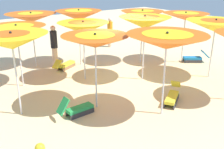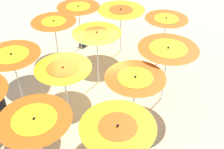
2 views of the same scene
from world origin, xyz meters
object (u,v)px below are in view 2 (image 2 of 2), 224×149
beach_umbrella_2 (78,9)px  lounger_0 (26,119)px  beach_umbrella_6 (135,82)px  beach_umbrella_9 (118,132)px  beach_umbrella_3 (168,53)px  beach_umbrella_10 (35,123)px  beachgoer_0 (3,108)px  beach_umbrella_0 (166,22)px  lounger_2 (87,39)px  beach_umbrella_7 (64,73)px  beach_umbrella_1 (121,14)px  lounger_3 (147,82)px  beach_umbrella_5 (54,26)px  beach_umbrella_4 (97,38)px  beach_umbrella_8 (12,59)px  lounger_1 (140,139)px

beach_umbrella_2 → lounger_0: size_ratio=1.85×
beach_umbrella_6 → beach_umbrella_9: size_ratio=0.94×
beach_umbrella_3 → beach_umbrella_10: (-2.62, 4.52, -0.11)m
beach_umbrella_6 → beachgoer_0: bearing=81.7°
beach_umbrella_0 → lounger_2: (2.25, 3.39, -1.83)m
beach_umbrella_7 → beach_umbrella_1: bearing=-33.0°
lounger_0 → beachgoer_0: beachgoer_0 is taller
beach_umbrella_9 → lounger_0: size_ratio=1.95×
beach_umbrella_0 → lounger_3: 2.81m
beach_umbrella_2 → lounger_3: (-3.52, -2.58, -1.94)m
beach_umbrella_5 → beach_umbrella_7: bearing=-174.4°
beach_umbrella_7 → beach_umbrella_9: 3.25m
beach_umbrella_7 → beachgoer_0: bearing=96.9°
beach_umbrella_9 → beach_umbrella_0: bearing=-28.1°
beach_umbrella_9 → beach_umbrella_6: bearing=-24.1°
beach_umbrella_4 → beach_umbrella_5: beach_umbrella_4 is taller
beach_umbrella_2 → beach_umbrella_9: bearing=-176.1°
beach_umbrella_2 → beach_umbrella_6: bearing=-165.7°
beach_umbrella_8 → beachgoer_0: 1.71m
beach_umbrella_0 → beach_umbrella_2: size_ratio=0.97×
beach_umbrella_4 → beach_umbrella_6: beach_umbrella_4 is taller
beach_umbrella_3 → beach_umbrella_8: (0.37, 5.45, 0.04)m
beach_umbrella_10 → beach_umbrella_0: bearing=-45.3°
beach_umbrella_0 → lounger_1: beach_umbrella_0 is taller
beach_umbrella_8 → lounger_2: size_ratio=2.14×
beach_umbrella_5 → beach_umbrella_1: bearing=-72.4°
beach_umbrella_0 → beach_umbrella_9: size_ratio=0.93×
beach_umbrella_3 → beach_umbrella_5: (2.80, 4.05, -0.02)m
beach_umbrella_3 → beach_umbrella_6: (-1.32, 1.49, -0.10)m
beach_umbrella_4 → lounger_2: size_ratio=2.15×
beach_umbrella_2 → lounger_1: beach_umbrella_2 is taller
beach_umbrella_0 → beach_umbrella_7: size_ratio=0.99×
beach_umbrella_1 → beach_umbrella_6: size_ratio=1.00×
beach_umbrella_1 → beach_umbrella_7: bearing=147.0°
beach_umbrella_0 → beach_umbrella_9: 6.83m
beach_umbrella_1 → beach_umbrella_10: (-6.38, 3.51, 0.02)m
beach_umbrella_6 → lounger_1: (-0.75, -0.11, -1.89)m
beach_umbrella_9 → beach_umbrella_5: bearing=14.9°
beach_umbrella_4 → beach_umbrella_8: size_ratio=1.00×
lounger_2 → beach_umbrella_0: bearing=92.5°
lounger_2 → lounger_1: bearing=45.9°
beach_umbrella_4 → beachgoer_0: 4.28m
beach_umbrella_0 → beach_umbrella_2: (1.74, 3.74, 0.11)m
beach_umbrella_2 → beach_umbrella_5: 1.94m
beach_umbrella_8 → beachgoer_0: beach_umbrella_8 is taller
beach_umbrella_3 → beachgoer_0: (-0.68, 5.91, -1.23)m
lounger_0 → lounger_2: bearing=-53.4°
lounger_2 → lounger_3: lounger_3 is taller
beach_umbrella_2 → beach_umbrella_6: size_ratio=1.01×
beach_umbrella_6 → lounger_2: (6.22, 1.10, -1.89)m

